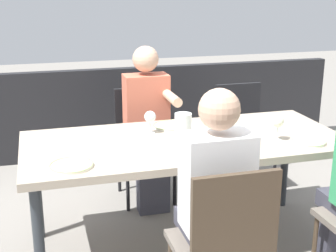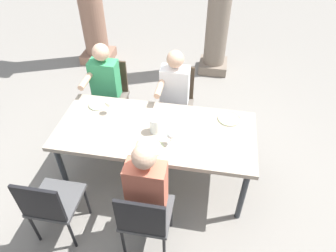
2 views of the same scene
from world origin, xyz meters
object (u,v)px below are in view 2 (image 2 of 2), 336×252
chair_west_south (51,203)px  diner_guest_third (174,98)px  wine_glass_1 (170,135)px  water_pitcher (155,126)px  wine_glass_0 (108,104)px  dining_table (156,134)px  plate_0 (98,105)px  chair_mid_north (176,98)px  chair_mid_south (145,217)px  diner_woman_green (148,189)px  diner_man_white (104,90)px  chair_west_north (110,91)px  plate_2 (229,119)px  plate_1 (152,148)px

chair_west_south → diner_guest_third: (0.88, 1.57, 0.17)m
diner_guest_third → wine_glass_1: (0.11, -0.88, 0.20)m
chair_west_south → water_pitcher: (0.81, 0.84, 0.33)m
wine_glass_0 → dining_table: bearing=-18.2°
plate_0 → chair_mid_north: bearing=36.9°
chair_mid_south → diner_guest_third: (-0.00, 1.57, 0.15)m
chair_mid_south → wine_glass_1: size_ratio=5.89×
diner_woman_green → diner_guest_third: 1.39m
chair_mid_south → diner_woman_green: bearing=91.0°
chair_mid_south → plate_0: 1.43m
chair_mid_south → dining_table: bearing=95.3°
diner_man_white → water_pitcher: size_ratio=7.86×
diner_woman_green → diner_man_white: 1.64m
chair_mid_north → diner_man_white: 0.91m
chair_west_north → chair_west_south: bearing=-90.0°
diner_guest_third → plate_2: bearing=-31.5°
diner_woman_green → wine_glass_1: 0.56m
diner_man_white → plate_2: bearing=-14.9°
dining_table → chair_west_south: bearing=-132.4°
plate_0 → chair_west_north: bearing=97.7°
water_pitcher → plate_0: bearing=156.8°
diner_man_white → wine_glass_0: 0.61m
plate_0 → wine_glass_0: wine_glass_0 is taller
chair_mid_south → plate_0: size_ratio=4.31×
chair_mid_north → plate_2: chair_mid_north is taller
diner_woman_green → plate_1: size_ratio=5.36×
chair_west_north → diner_guest_third: size_ratio=0.74×
diner_man_white → wine_glass_0: bearing=-64.0°
chair_west_south → plate_1: 1.05m
diner_woman_green → diner_guest_third: bearing=90.0°
diner_man_white → chair_west_north: bearing=89.0°
chair_mid_north → chair_mid_south: chair_mid_north is taller
chair_west_north → water_pitcher: (0.81, -0.91, 0.30)m
plate_1 → wine_glass_1: size_ratio=1.55×
diner_guest_third → plate_0: 0.90m
water_pitcher → chair_mid_south: bearing=-85.0°
chair_west_south → plate_1: (0.82, 0.59, 0.27)m
plate_0 → plate_2: 1.46m
chair_mid_north → diner_man_white: diner_man_white is taller
chair_mid_north → diner_guest_third: diner_guest_third is taller
chair_mid_north → wine_glass_0: (-0.63, -0.70, 0.35)m
wine_glass_0 → chair_mid_south: bearing=-59.1°
chair_west_north → plate_1: size_ratio=3.95×
chair_mid_north → diner_woman_green: size_ratio=0.74×
chair_mid_south → water_pitcher: size_ratio=5.55×
plate_0 → plate_1: same height
wine_glass_0 → chair_west_south: bearing=-103.3°
plate_1 → plate_2: same height
diner_man_white → wine_glass_0: diner_man_white is taller
diner_man_white → wine_glass_0: (0.25, -0.52, 0.20)m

